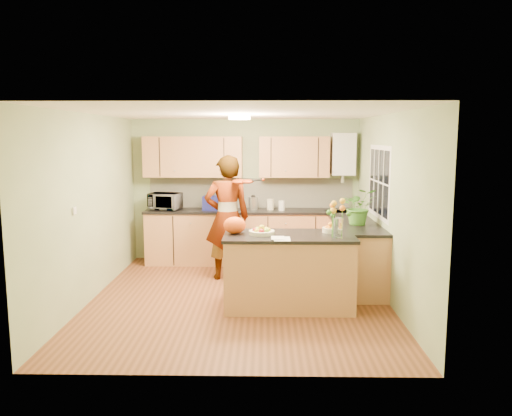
{
  "coord_description": "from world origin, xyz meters",
  "views": [
    {
      "loc": [
        0.35,
        -6.59,
        2.19
      ],
      "look_at": [
        0.22,
        0.5,
        1.18
      ],
      "focal_mm": 35.0,
      "sensor_mm": 36.0,
      "label": 1
    }
  ],
  "objects": [
    {
      "name": "right_counter",
      "position": [
        1.7,
        0.85,
        0.47
      ],
      "size": [
        0.62,
        2.24,
        0.94
      ],
      "color": "#A46A41",
      "rests_on": "floor"
    },
    {
      "name": "flower_vase",
      "position": [
        1.26,
        -0.5,
        1.31
      ],
      "size": [
        0.29,
        0.29,
        0.54
      ],
      "rotation": [
        0.0,
        0.0,
        -0.09
      ],
      "color": "silver",
      "rests_on": "peninsula_island"
    },
    {
      "name": "back_counter",
      "position": [
        0.1,
        1.95,
        0.47
      ],
      "size": [
        3.64,
        0.62,
        0.94
      ],
      "color": "#A46A41",
      "rests_on": "floor"
    },
    {
      "name": "fruit_dish",
      "position": [
        0.31,
        -0.32,
        1.0
      ],
      "size": [
        0.33,
        0.33,
        0.12
      ],
      "color": "beige",
      "rests_on": "peninsula_island"
    },
    {
      "name": "wall_left",
      "position": [
        -2.0,
        0.0,
        1.25
      ],
      "size": [
        0.02,
        4.5,
        2.5
      ],
      "primitive_type": "cube",
      "color": "gray",
      "rests_on": "floor"
    },
    {
      "name": "jar_cream",
      "position": [
        0.44,
        1.98,
        1.03
      ],
      "size": [
        0.13,
        0.13,
        0.19
      ],
      "primitive_type": "cylinder",
      "rotation": [
        0.0,
        0.0,
        -0.12
      ],
      "color": "beige",
      "rests_on": "back_counter"
    },
    {
      "name": "boiler",
      "position": [
        1.7,
        2.09,
        1.9
      ],
      "size": [
        0.4,
        0.3,
        0.86
      ],
      "color": "white",
      "rests_on": "wall_back"
    },
    {
      "name": "violin",
      "position": [
        -0.03,
        0.76,
        1.54
      ],
      "size": [
        0.63,
        0.55,
        0.16
      ],
      "primitive_type": null,
      "rotation": [
        0.17,
        0.0,
        -0.61
      ],
      "color": "#591405",
      "rests_on": "violinist"
    },
    {
      "name": "violinist",
      "position": [
        -0.23,
        0.98,
        0.96
      ],
      "size": [
        0.78,
        0.6,
        1.92
      ],
      "primitive_type": "imported",
      "rotation": [
        0.0,
        0.0,
        3.36
      ],
      "color": "#E9A58E",
      "rests_on": "floor"
    },
    {
      "name": "blue_box",
      "position": [
        -0.56,
        1.92,
        1.06
      ],
      "size": [
        0.33,
        0.26,
        0.24
      ],
      "primitive_type": "cube",
      "rotation": [
        0.0,
        0.0,
        -0.13
      ],
      "color": "navy",
      "rests_on": "back_counter"
    },
    {
      "name": "splashback",
      "position": [
        0.1,
        2.23,
        1.2
      ],
      "size": [
        3.6,
        0.02,
        0.52
      ],
      "primitive_type": "cube",
      "color": "beige",
      "rests_on": "back_counter"
    },
    {
      "name": "wall_back",
      "position": [
        0.0,
        2.25,
        1.25
      ],
      "size": [
        4.0,
        0.02,
        2.5
      ],
      "primitive_type": "cube",
      "color": "gray",
      "rests_on": "floor"
    },
    {
      "name": "floor",
      "position": [
        0.0,
        0.0,
        0.0
      ],
      "size": [
        4.5,
        4.5,
        0.0
      ],
      "primitive_type": "plane",
      "color": "brown",
      "rests_on": "ground"
    },
    {
      "name": "window_right",
      "position": [
        1.99,
        0.6,
        1.55
      ],
      "size": [
        0.01,
        1.3,
        1.05
      ],
      "color": "white",
      "rests_on": "wall_right"
    },
    {
      "name": "peninsula_island",
      "position": [
        0.66,
        -0.32,
        0.48
      ],
      "size": [
        1.67,
        0.85,
        0.95
      ],
      "color": "#A46A41",
      "rests_on": "floor"
    },
    {
      "name": "ceiling_lamp",
      "position": [
        0.0,
        0.3,
        2.46
      ],
      "size": [
        0.3,
        0.3,
        0.07
      ],
      "color": "#FFEABF",
      "rests_on": "ceiling"
    },
    {
      "name": "light_switch",
      "position": [
        -1.99,
        -0.6,
        1.3
      ],
      "size": [
        0.02,
        0.09,
        0.09
      ],
      "primitive_type": "cube",
      "color": "white",
      "rests_on": "wall_left"
    },
    {
      "name": "wall_right",
      "position": [
        2.0,
        0.0,
        1.25
      ],
      "size": [
        0.02,
        4.5,
        2.5
      ],
      "primitive_type": "cube",
      "color": "gray",
      "rests_on": "floor"
    },
    {
      "name": "upper_cabinets",
      "position": [
        -0.18,
        2.08,
        1.85
      ],
      "size": [
        3.2,
        0.34,
        0.7
      ],
      "color": "#A46A41",
      "rests_on": "wall_back"
    },
    {
      "name": "orange_bowl",
      "position": [
        1.21,
        -0.17,
        1.01
      ],
      "size": [
        0.22,
        0.22,
        0.13
      ],
      "color": "beige",
      "rests_on": "peninsula_island"
    },
    {
      "name": "potted_plant",
      "position": [
        1.7,
        0.5,
        1.2
      ],
      "size": [
        0.49,
        0.43,
        0.53
      ],
      "primitive_type": "imported",
      "rotation": [
        0.0,
        0.0,
        0.03
      ],
      "color": "#417E2A",
      "rests_on": "right_counter"
    },
    {
      "name": "orange_bag",
      "position": [
        -0.04,
        -0.27,
        1.06
      ],
      "size": [
        0.37,
        0.34,
        0.22
      ],
      "primitive_type": "ellipsoid",
      "rotation": [
        0.0,
        0.0,
        -0.43
      ],
      "color": "#EB4E13",
      "rests_on": "peninsula_island"
    },
    {
      "name": "papers",
      "position": [
        0.56,
        -0.62,
        0.96
      ],
      "size": [
        0.2,
        0.27,
        0.01
      ],
      "primitive_type": "cube",
      "color": "white",
      "rests_on": "peninsula_island"
    },
    {
      "name": "microwave",
      "position": [
        -1.39,
        1.96,
        1.08
      ],
      "size": [
        0.59,
        0.47,
        0.29
      ],
      "primitive_type": "imported",
      "rotation": [
        0.0,
        0.0,
        -0.25
      ],
      "color": "white",
      "rests_on": "back_counter"
    },
    {
      "name": "jar_white",
      "position": [
        0.64,
        1.89,
        1.02
      ],
      "size": [
        0.13,
        0.13,
        0.17
      ],
      "primitive_type": "cylinder",
      "rotation": [
        0.0,
        0.0,
        -0.24
      ],
      "color": "white",
      "rests_on": "back_counter"
    },
    {
      "name": "ceiling",
      "position": [
        0.0,
        0.0,
        2.5
      ],
      "size": [
        4.0,
        4.5,
        0.02
      ],
      "primitive_type": "cube",
      "color": "white",
      "rests_on": "wall_back"
    },
    {
      "name": "kettle",
      "position": [
        0.15,
        1.98,
        1.06
      ],
      "size": [
        0.16,
        0.16,
        0.3
      ],
      "rotation": [
        0.0,
        0.0,
        -0.2
      ],
      "color": "silver",
      "rests_on": "back_counter"
    },
    {
      "name": "wall_front",
      "position": [
        0.0,
        -2.25,
        1.25
      ],
      "size": [
        4.0,
        0.02,
        2.5
      ],
      "primitive_type": "cube",
      "color": "gray",
      "rests_on": "floor"
    }
  ]
}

